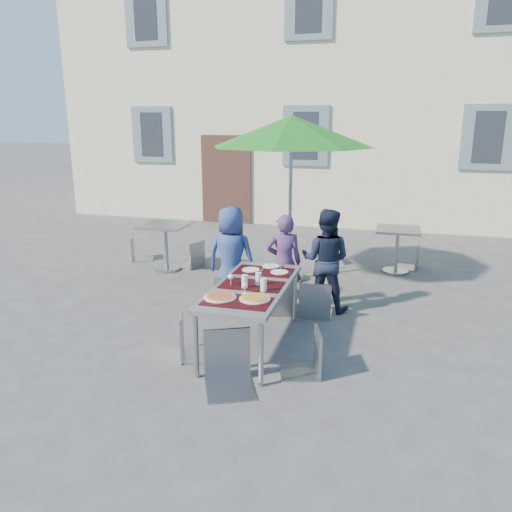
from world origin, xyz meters
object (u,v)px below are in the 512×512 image
(child_0, at_px, (231,256))
(chair_4, at_px, (309,326))
(chair_3, at_px, (190,307))
(patio_umbrella, at_px, (292,133))
(chair_5, at_px, (228,327))
(bg_chair_r_1, at_px, (413,241))
(chair_2, at_px, (316,278))
(bg_chair_l_1, at_px, (329,237))
(bg_chair_l_0, at_px, (137,234))
(cafe_table_1, at_px, (397,242))
(child_2, at_px, (326,260))
(cafe_table_0, at_px, (166,237))
(dining_table, at_px, (252,290))
(chair_0, at_px, (231,272))
(pizza_near_right, at_px, (255,298))
(bg_chair_r_0, at_px, (193,239))
(pizza_near_left, at_px, (220,297))
(chair_1, at_px, (282,276))
(child_1, at_px, (284,262))

(child_0, distance_m, chair_4, 2.22)
(chair_3, distance_m, patio_umbrella, 3.55)
(chair_5, relative_size, bg_chair_r_1, 1.23)
(chair_2, distance_m, bg_chair_l_1, 2.58)
(bg_chair_l_0, distance_m, cafe_table_1, 4.73)
(bg_chair_l_0, xyz_separation_m, cafe_table_1, (4.71, 0.45, 0.05))
(child_2, distance_m, cafe_table_0, 3.14)
(dining_table, distance_m, chair_0, 1.18)
(bg_chair_r_1, bearing_deg, bg_chair_l_0, -170.97)
(child_0, distance_m, chair_5, 2.27)
(chair_0, distance_m, cafe_table_1, 3.29)
(chair_2, relative_size, cafe_table_1, 1.22)
(chair_0, bearing_deg, bg_chair_l_1, 69.26)
(chair_2, distance_m, chair_5, 2.08)
(chair_3, distance_m, bg_chair_r_1, 4.90)
(child_0, xyz_separation_m, cafe_table_1, (2.26, 2.22, -0.16))
(patio_umbrella, bearing_deg, bg_chair_l_0, 172.09)
(pizza_near_right, xyz_separation_m, bg_chair_r_0, (-2.07, 3.29, -0.24))
(pizza_near_left, bearing_deg, bg_chair_r_0, 116.95)
(cafe_table_1, bearing_deg, patio_umbrella, -153.13)
(chair_1, relative_size, bg_chair_r_0, 1.03)
(chair_0, distance_m, chair_4, 1.99)
(child_0, height_order, chair_3, child_0)
(pizza_near_right, relative_size, child_2, 0.23)
(bg_chair_l_1, bearing_deg, cafe_table_1, -8.31)
(child_1, xyz_separation_m, chair_3, (-0.68, -1.69, -0.09))
(cafe_table_0, height_order, bg_chair_r_1, bg_chair_r_1)
(chair_2, xyz_separation_m, chair_4, (0.17, -1.55, -0.03))
(cafe_table_0, bearing_deg, bg_chair_l_0, 149.72)
(cafe_table_0, xyz_separation_m, bg_chair_l_1, (2.69, 1.10, -0.08))
(chair_1, bearing_deg, chair_4, -67.62)
(dining_table, height_order, bg_chair_l_1, bg_chair_l_1)
(chair_3, distance_m, bg_chair_l_0, 4.28)
(chair_5, xyz_separation_m, bg_chair_r_0, (-1.93, 3.76, -0.10))
(child_1, relative_size, chair_5, 1.27)
(patio_umbrella, xyz_separation_m, bg_chair_r_1, (1.98, 1.21, -1.88))
(pizza_near_right, xyz_separation_m, chair_3, (-0.74, 0.03, -0.19))
(child_1, bearing_deg, pizza_near_left, 64.73)
(patio_umbrella, relative_size, bg_chair_l_1, 2.96)
(bg_chair_r_0, height_order, cafe_table_1, bg_chair_r_0)
(chair_2, xyz_separation_m, bg_chair_l_0, (-3.69, 1.95, -0.06))
(child_1, distance_m, child_2, 0.57)
(pizza_near_left, xyz_separation_m, patio_umbrella, (0.10, 3.11, 1.61))
(pizza_near_right, bearing_deg, child_0, 115.70)
(child_0, xyz_separation_m, chair_4, (1.40, -1.72, -0.18))
(cafe_table_0, height_order, cafe_table_1, cafe_table_0)
(chair_1, bearing_deg, chair_2, 2.50)
(bg_chair_r_1, bearing_deg, dining_table, -116.21)
(chair_3, bearing_deg, bg_chair_l_1, 76.28)
(child_2, distance_m, patio_umbrella, 2.18)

